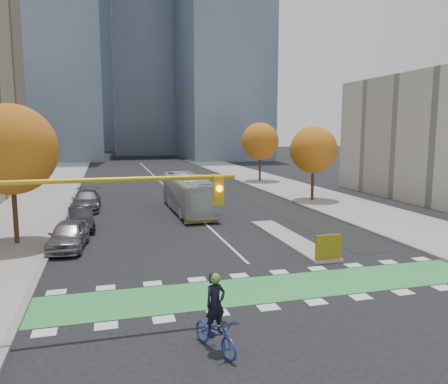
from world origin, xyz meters
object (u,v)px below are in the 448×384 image
tree_east_near (313,150)px  parked_car_c (86,200)px  tree_east_far (260,141)px  bus (188,193)px  parked_car_b (81,219)px  hazard_board (328,247)px  cyclist (215,325)px  parked_car_a (68,235)px  traffic_signal_west (72,214)px  tree_west (11,150)px

tree_east_near → parked_car_c: (-20.51, 0.89, -4.05)m
tree_east_far → bus: size_ratio=0.69×
parked_car_b → hazard_board: bearing=-47.7°
cyclist → parked_car_a: cyclist is taller
traffic_signal_west → tree_east_near: bearing=48.5°
hazard_board → parked_car_c: (-12.51, 18.69, 0.02)m
tree_west → tree_east_near: tree_west is taller
hazard_board → tree_east_far: (8.50, 33.80, 4.44)m
tree_west → parked_car_b: tree_west is taller
tree_east_far → hazard_board: bearing=-104.1°
tree_east_far → parked_car_b: size_ratio=1.72×
traffic_signal_west → parked_car_c: (-0.59, 23.40, -3.22)m
hazard_board → cyclist: (-7.76, -7.26, 0.03)m
hazard_board → tree_east_near: tree_east_near is taller
hazard_board → parked_car_c: bearing=123.8°
tree_east_near → parked_car_c: size_ratio=1.26×
traffic_signal_west → cyclist: size_ratio=3.44×
traffic_signal_west → hazard_board: bearing=21.5°
parked_car_b → parked_car_a: bearing=-100.8°
tree_west → traffic_signal_west: size_ratio=0.96×
tree_east_far → bus: tree_east_far is taller
hazard_board → cyclist: cyclist is taller
tree_west → bus: 14.67m
bus → traffic_signal_west: bearing=-111.5°
tree_east_near → parked_car_b: 22.00m
tree_west → hazard_board: bearing=-26.0°
tree_east_near → tree_west: bearing=-157.4°
tree_east_near → traffic_signal_west: (-19.93, -22.51, -0.83)m
parked_car_b → bus: bearing=22.3°
cyclist → parked_car_b: 19.08m
traffic_signal_west → parked_car_a: (-1.07, 10.91, -3.22)m
parked_car_b → parked_car_c: parked_car_c is taller
tree_west → parked_car_c: 12.40m
hazard_board → parked_car_a: 14.40m
traffic_signal_west → parked_car_a: size_ratio=1.79×
tree_east_near → bus: 12.93m
tree_east_near → parked_car_b: (-20.58, -6.60, -4.13)m
traffic_signal_west → parked_car_c: size_ratio=1.52×
tree_west → traffic_signal_west: 13.25m
cyclist → parked_car_c: (-4.76, 25.95, -0.01)m
hazard_board → tree_west: bearing=154.0°
hazard_board → cyclist: size_ratio=0.57×
parked_car_c → bus: bearing=-19.1°
hazard_board → tree_west: size_ratio=0.17×
tree_west → bus: size_ratio=0.74×
tree_west → tree_east_near: (24.00, 10.00, -0.75)m
tree_east_near → tree_east_far: size_ratio=0.92×
tree_west → bus: (11.69, 7.86, -4.08)m
hazard_board → tree_east_far: bearing=75.9°
cyclist → parked_car_b: cyclist is taller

